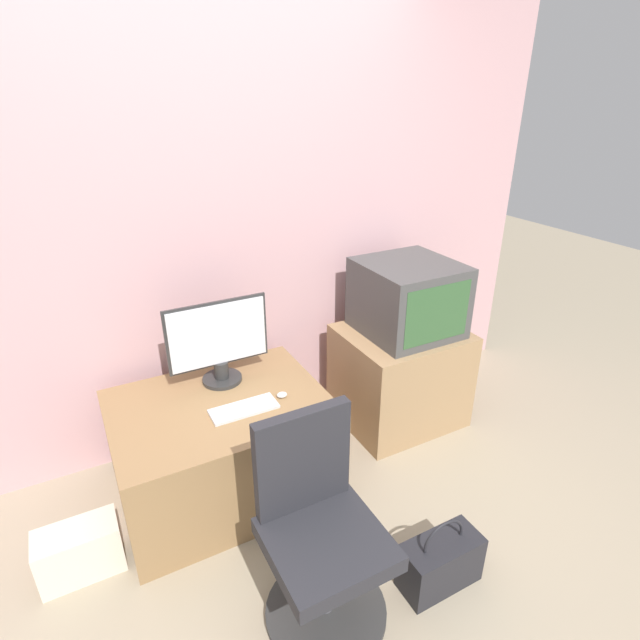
# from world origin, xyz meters

# --- Properties ---
(ground_plane) EXTENTS (12.00, 12.00, 0.00)m
(ground_plane) POSITION_xyz_m (0.00, 0.00, 0.00)
(ground_plane) COLOR tan
(wall_back) EXTENTS (4.40, 0.05, 2.60)m
(wall_back) POSITION_xyz_m (0.00, 1.32, 1.30)
(wall_back) COLOR #CC9EA3
(wall_back) RESTS_ON ground_plane
(desk) EXTENTS (1.03, 0.78, 0.53)m
(desk) POSITION_xyz_m (-0.13, 0.81, 0.26)
(desk) COLOR #937047
(desk) RESTS_ON ground_plane
(side_stand) EXTENTS (0.70, 0.60, 0.61)m
(side_stand) POSITION_xyz_m (1.03, 0.90, 0.30)
(side_stand) COLOR #A37F56
(side_stand) RESTS_ON ground_plane
(main_monitor) EXTENTS (0.52, 0.20, 0.45)m
(main_monitor) POSITION_xyz_m (-0.06, 1.00, 0.76)
(main_monitor) COLOR #2D2D2D
(main_monitor) RESTS_ON desk
(keyboard) EXTENTS (0.32, 0.13, 0.01)m
(keyboard) POSITION_xyz_m (-0.05, 0.70, 0.53)
(keyboard) COLOR silver
(keyboard) RESTS_ON desk
(mouse) EXTENTS (0.05, 0.04, 0.02)m
(mouse) POSITION_xyz_m (0.16, 0.71, 0.54)
(mouse) COLOR silver
(mouse) RESTS_ON desk
(crt_tv) EXTENTS (0.52, 0.53, 0.42)m
(crt_tv) POSITION_xyz_m (1.05, 0.90, 0.82)
(crt_tv) COLOR #474747
(crt_tv) RESTS_ON side_stand
(office_chair) EXTENTS (0.48, 0.48, 0.86)m
(office_chair) POSITION_xyz_m (-0.01, -0.00, 0.36)
(office_chair) COLOR #333333
(office_chair) RESTS_ON ground_plane
(cardboard_box_lower) EXTENTS (0.34, 0.18, 0.24)m
(cardboard_box_lower) POSITION_xyz_m (-0.85, 0.61, 0.12)
(cardboard_box_lower) COLOR beige
(cardboard_box_lower) RESTS_ON ground_plane
(handbag) EXTENTS (0.35, 0.16, 0.34)m
(handbag) POSITION_xyz_m (0.48, -0.16, 0.12)
(handbag) COLOR #232328
(handbag) RESTS_ON ground_plane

